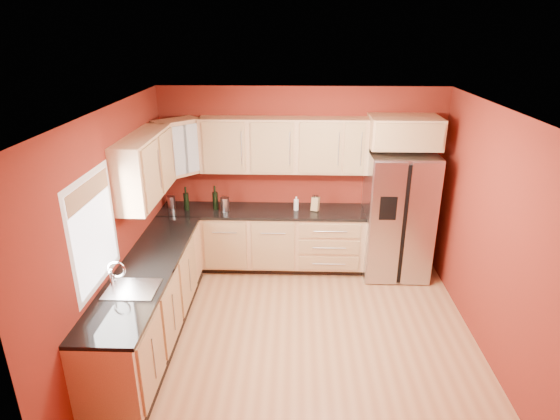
% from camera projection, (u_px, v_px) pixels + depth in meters
% --- Properties ---
extents(floor, '(4.00, 4.00, 0.00)m').
position_uv_depth(floor, '(301.00, 338.00, 5.39)').
color(floor, '#AA6A41').
rests_on(floor, ground).
extents(ceiling, '(4.00, 4.00, 0.00)m').
position_uv_depth(ceiling, '(305.00, 111.00, 4.43)').
color(ceiling, silver).
rests_on(ceiling, wall_back).
extents(wall_back, '(4.00, 0.04, 2.60)m').
position_uv_depth(wall_back, '(301.00, 178.00, 6.77)').
color(wall_back, maroon).
rests_on(wall_back, floor).
extents(wall_front, '(4.00, 0.04, 2.60)m').
position_uv_depth(wall_front, '(306.00, 364.00, 3.05)').
color(wall_front, maroon).
rests_on(wall_front, floor).
extents(wall_left, '(0.04, 4.00, 2.60)m').
position_uv_depth(wall_left, '(115.00, 233.00, 4.97)').
color(wall_left, maroon).
rests_on(wall_left, floor).
extents(wall_right, '(0.04, 4.00, 2.60)m').
position_uv_depth(wall_right, '(495.00, 239.00, 4.84)').
color(wall_right, maroon).
rests_on(wall_right, floor).
extents(base_cabinets_back, '(2.90, 0.60, 0.88)m').
position_uv_depth(base_cabinets_back, '(263.00, 240.00, 6.82)').
color(base_cabinets_back, tan).
rests_on(base_cabinets_back, floor).
extents(base_cabinets_left, '(0.60, 2.80, 0.88)m').
position_uv_depth(base_cabinets_left, '(151.00, 303.00, 5.28)').
color(base_cabinets_left, tan).
rests_on(base_cabinets_left, floor).
extents(countertop_back, '(2.90, 0.62, 0.04)m').
position_uv_depth(countertop_back, '(262.00, 211.00, 6.64)').
color(countertop_back, black).
rests_on(countertop_back, base_cabinets_back).
extents(countertop_left, '(0.62, 2.80, 0.04)m').
position_uv_depth(countertop_left, '(147.00, 267.00, 5.11)').
color(countertop_left, black).
rests_on(countertop_left, base_cabinets_left).
extents(upper_cabinets_back, '(2.30, 0.33, 0.75)m').
position_uv_depth(upper_cabinets_back, '(284.00, 145.00, 6.43)').
color(upper_cabinets_back, tan).
rests_on(upper_cabinets_back, wall_back).
extents(upper_cabinets_left, '(0.33, 1.35, 0.75)m').
position_uv_depth(upper_cabinets_left, '(145.00, 167.00, 5.44)').
color(upper_cabinets_left, tan).
rests_on(upper_cabinets_left, wall_left).
extents(corner_upper_cabinet, '(0.67, 0.67, 0.75)m').
position_uv_depth(corner_upper_cabinet, '(178.00, 147.00, 6.32)').
color(corner_upper_cabinet, tan).
rests_on(corner_upper_cabinet, wall_back).
extents(over_fridge_cabinet, '(0.92, 0.60, 0.40)m').
position_uv_depth(over_fridge_cabinet, '(404.00, 132.00, 6.17)').
color(over_fridge_cabinet, tan).
rests_on(over_fridge_cabinet, wall_back).
extents(refrigerator, '(0.90, 0.75, 1.78)m').
position_uv_depth(refrigerator, '(397.00, 215.00, 6.53)').
color(refrigerator, '#B2B2B7').
rests_on(refrigerator, floor).
extents(window, '(0.03, 0.90, 1.00)m').
position_uv_depth(window, '(94.00, 231.00, 4.41)').
color(window, white).
rests_on(window, wall_left).
extents(sink_faucet, '(0.50, 0.42, 0.30)m').
position_uv_depth(sink_faucet, '(130.00, 276.00, 4.58)').
color(sink_faucet, white).
rests_on(sink_faucet, countertop_left).
extents(canister_left, '(0.11, 0.11, 0.18)m').
position_uv_depth(canister_left, '(171.00, 202.00, 6.68)').
color(canister_left, '#B2B2B7').
rests_on(canister_left, countertop_back).
extents(canister_right, '(0.14, 0.14, 0.20)m').
position_uv_depth(canister_right, '(225.00, 204.00, 6.56)').
color(canister_right, '#B2B2B7').
rests_on(canister_right, countertop_back).
extents(wine_bottle_a, '(0.08, 0.08, 0.34)m').
position_uv_depth(wine_bottle_a, '(186.00, 199.00, 6.57)').
color(wine_bottle_a, black).
rests_on(wine_bottle_a, countertop_back).
extents(wine_bottle_b, '(0.10, 0.10, 0.35)m').
position_uv_depth(wine_bottle_b, '(215.00, 198.00, 6.59)').
color(wine_bottle_b, black).
rests_on(wine_bottle_b, countertop_back).
extents(knife_block, '(0.12, 0.12, 0.20)m').
position_uv_depth(knife_block, '(315.00, 204.00, 6.58)').
color(knife_block, tan).
rests_on(knife_block, countertop_back).
extents(soap_dispenser, '(0.08, 0.08, 0.20)m').
position_uv_depth(soap_dispenser, '(296.00, 203.00, 6.59)').
color(soap_dispenser, white).
rests_on(soap_dispenser, countertop_back).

